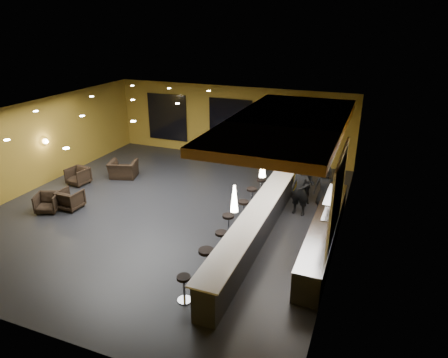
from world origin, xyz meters
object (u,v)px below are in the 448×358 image
(pendant_0, at_px, (234,198))
(pendant_1, at_px, (263,166))
(bar_stool_6, at_px, (261,185))
(armchair_c, at_px, (78,176))
(staff_a, at_px, (300,190))
(bar_stool_5, at_px, (252,195))
(armchair_b, at_px, (70,199))
(bar_stool_4, at_px, (243,208))
(column, at_px, (291,147))
(armchair_a, at_px, (47,203))
(bar_stool_3, at_px, (228,223))
(bar_stool_1, at_px, (206,260))
(pendant_2, at_px, (282,143))
(armchair_d, at_px, (123,169))
(prep_counter, at_px, (324,234))
(bar_stool_2, at_px, (221,240))
(staff_c, at_px, (325,187))
(bar_counter, at_px, (256,227))
(bar_stool_0, at_px, (184,285))
(staff_b, at_px, (305,184))

(pendant_0, height_order, pendant_1, same)
(bar_stool_6, bearing_deg, armchair_c, -167.90)
(staff_a, relative_size, bar_stool_5, 2.41)
(armchair_b, distance_m, bar_stool_4, 6.35)
(column, relative_size, bar_stool_4, 4.68)
(armchair_a, bearing_deg, bar_stool_3, -17.31)
(bar_stool_1, relative_size, bar_stool_4, 1.16)
(pendant_2, relative_size, bar_stool_5, 0.91)
(armchair_d, height_order, bar_stool_4, bar_stool_4)
(prep_counter, height_order, armchair_a, prep_counter)
(armchair_c, bearing_deg, bar_stool_6, 19.43)
(bar_stool_2, relative_size, bar_stool_4, 0.99)
(armchair_a, height_order, armchair_c, armchair_c)
(staff_c, bearing_deg, bar_stool_1, -114.88)
(staff_a, distance_m, armchair_a, 9.04)
(column, bearing_deg, armchair_d, -167.59)
(column, relative_size, pendant_2, 5.00)
(bar_counter, distance_m, bar_stool_3, 0.91)
(armchair_d, bearing_deg, bar_stool_1, 123.00)
(column, bearing_deg, bar_stool_1, -95.61)
(bar_stool_3, bearing_deg, pendant_0, -65.27)
(armchair_c, distance_m, bar_stool_5, 7.45)
(prep_counter, height_order, bar_stool_0, prep_counter)
(pendant_1, distance_m, staff_b, 3.38)
(pendant_0, height_order, armchair_c, pendant_0)
(pendant_2, height_order, bar_stool_0, pendant_2)
(staff_c, height_order, bar_stool_2, staff_c)
(armchair_c, distance_m, armchair_d, 1.88)
(pendant_0, bearing_deg, armchair_b, 165.82)
(armchair_b, bearing_deg, bar_stool_2, 173.06)
(pendant_1, height_order, bar_stool_5, pendant_1)
(pendant_0, distance_m, bar_stool_2, 2.23)
(armchair_d, bearing_deg, bar_stool_3, 136.18)
(pendant_0, height_order, armchair_d, pendant_0)
(bar_stool_3, bearing_deg, armchair_b, -178.14)
(armchair_d, bearing_deg, pendant_0, 127.24)
(bar_counter, relative_size, bar_stool_5, 10.40)
(bar_stool_1, bearing_deg, bar_stool_5, 92.36)
(bar_stool_1, relative_size, bar_stool_6, 1.18)
(column, bearing_deg, bar_stool_3, -101.06)
(pendant_2, bearing_deg, staff_b, 22.67)
(bar_stool_5, bearing_deg, bar_stool_0, -89.38)
(armchair_b, relative_size, bar_stool_4, 1.07)
(pendant_2, height_order, bar_stool_2, pendant_2)
(prep_counter, xyz_separation_m, staff_a, (-1.13, 1.89, 0.50))
(bar_counter, bearing_deg, pendant_1, 90.00)
(column, relative_size, pendant_1, 5.00)
(bar_stool_5, distance_m, bar_stool_6, 1.07)
(pendant_2, height_order, armchair_a, pendant_2)
(bar_stool_2, xyz_separation_m, bar_stool_5, (-0.13, 3.30, 0.02))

